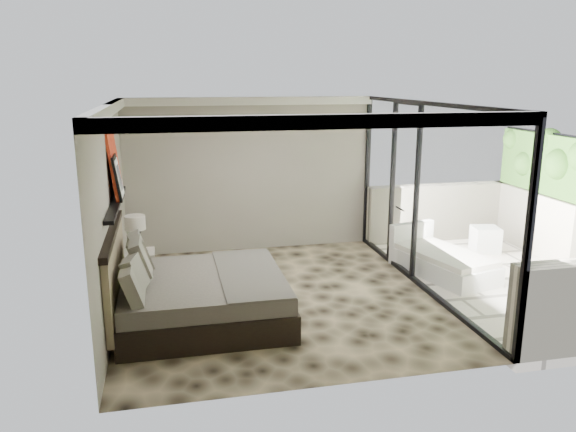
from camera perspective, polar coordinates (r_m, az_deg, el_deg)
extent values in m
plane|color=black|center=(8.30, -1.07, -8.28)|extent=(5.00, 5.00, 0.00)
cube|color=silver|center=(7.70, -1.17, 11.34)|extent=(4.50, 5.00, 0.02)
cube|color=gray|center=(10.29, -3.83, 4.16)|extent=(4.50, 0.02, 2.80)
cube|color=gray|center=(7.78, -17.53, 0.36)|extent=(0.02, 5.00, 2.80)
cube|color=white|center=(8.60, 13.76, 1.86)|extent=(0.08, 5.00, 2.80)
cube|color=beige|center=(9.73, 21.29, -6.26)|extent=(3.00, 5.00, 0.12)
cube|color=black|center=(7.85, -17.09, 1.26)|extent=(0.12, 2.20, 0.05)
cube|color=black|center=(7.62, -8.49, -9.03)|extent=(2.15, 2.05, 0.37)
cube|color=#575249|center=(7.51, -8.57, -6.95)|extent=(2.09, 1.99, 0.23)
cube|color=#48463F|center=(7.53, -3.92, -5.81)|extent=(0.82, 2.03, 0.03)
cube|color=#877B56|center=(7.45, -17.17, -5.67)|extent=(0.08, 2.15, 1.02)
cube|color=black|center=(9.06, -14.79, -5.26)|extent=(0.49, 0.49, 0.46)
cone|color=black|center=(8.95, -15.13, -3.04)|extent=(0.18, 0.18, 0.16)
cone|color=black|center=(8.91, -15.19, -2.05)|extent=(0.18, 0.18, 0.16)
cylinder|color=beige|center=(8.85, -15.29, -0.65)|extent=(0.31, 0.31, 0.22)
cube|color=#9D480D|center=(8.13, -17.23, 5.08)|extent=(0.13, 0.90, 0.90)
cube|color=black|center=(7.90, -16.90, 3.76)|extent=(0.11, 0.50, 0.60)
cube|color=silver|center=(10.99, 19.41, -2.24)|extent=(0.54, 0.54, 0.46)
cube|color=silver|center=(9.53, 15.49, -4.86)|extent=(1.30, 1.91, 0.31)
cube|color=beige|center=(9.47, 15.57, -3.73)|extent=(1.23, 1.80, 0.09)
cube|color=silver|center=(10.01, 12.46, -1.71)|extent=(0.88, 0.35, 0.38)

